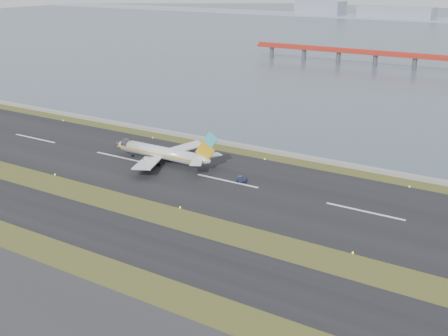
# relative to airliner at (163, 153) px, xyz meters

# --- Properties ---
(ground) EXTENTS (1000.00, 1000.00, 0.00)m
(ground) POSITION_rel_airliner_xyz_m (24.63, -32.55, -3.46)
(ground) COLOR #374418
(ground) RESTS_ON ground
(taxiway_strip) EXTENTS (1000.00, 18.00, 0.10)m
(taxiway_strip) POSITION_rel_airliner_xyz_m (24.63, -44.55, -3.41)
(taxiway_strip) COLOR black
(taxiway_strip) RESTS_ON ground
(runway_strip) EXTENTS (1000.00, 45.00, 0.10)m
(runway_strip) POSITION_rel_airliner_xyz_m (24.63, -2.55, -3.41)
(runway_strip) COLOR black
(runway_strip) RESTS_ON ground
(seawall) EXTENTS (1000.00, 2.50, 1.00)m
(seawall) POSITION_rel_airliner_xyz_m (24.63, 27.45, -2.96)
(seawall) COLOR gray
(seawall) RESTS_ON ground
(airliner) EXTENTS (38.52, 32.89, 12.80)m
(airliner) POSITION_rel_airliner_xyz_m (0.00, 0.00, 0.00)
(airliner) COLOR white
(airliner) RESTS_ON ground
(pushback_tug) EXTENTS (3.15, 2.46, 1.78)m
(pushback_tug) POSITION_rel_airliner_xyz_m (28.37, -1.07, -2.59)
(pushback_tug) COLOR #15193A
(pushback_tug) RESTS_ON ground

